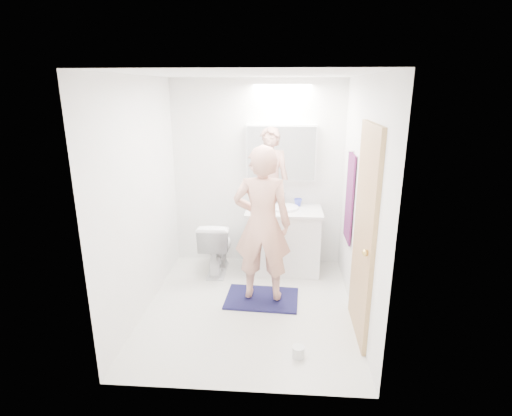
# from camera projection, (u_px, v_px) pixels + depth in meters

# --- Properties ---
(floor) EXTENTS (2.50, 2.50, 0.00)m
(floor) POSITION_uv_depth(u_px,v_px,m) (250.00, 307.00, 4.31)
(floor) COLOR silver
(floor) RESTS_ON ground
(ceiling) EXTENTS (2.50, 2.50, 0.00)m
(ceiling) POSITION_uv_depth(u_px,v_px,m) (249.00, 74.00, 3.61)
(ceiling) COLOR white
(ceiling) RESTS_ON floor
(wall_back) EXTENTS (2.50, 0.00, 2.50)m
(wall_back) POSITION_uv_depth(u_px,v_px,m) (258.00, 174.00, 5.16)
(wall_back) COLOR white
(wall_back) RESTS_ON floor
(wall_front) EXTENTS (2.50, 0.00, 2.50)m
(wall_front) POSITION_uv_depth(u_px,v_px,m) (233.00, 250.00, 2.77)
(wall_front) COLOR white
(wall_front) RESTS_ON floor
(wall_left) EXTENTS (0.00, 2.50, 2.50)m
(wall_left) POSITION_uv_depth(u_px,v_px,m) (142.00, 199.00, 4.04)
(wall_left) COLOR white
(wall_left) RESTS_ON floor
(wall_right) EXTENTS (0.00, 2.50, 2.50)m
(wall_right) POSITION_uv_depth(u_px,v_px,m) (361.00, 203.00, 3.89)
(wall_right) COLOR white
(wall_right) RESTS_ON floor
(vanity_cabinet) EXTENTS (0.90, 0.55, 0.78)m
(vanity_cabinet) POSITION_uv_depth(u_px,v_px,m) (283.00, 241.00, 5.10)
(vanity_cabinet) COLOR white
(vanity_cabinet) RESTS_ON floor
(countertop) EXTENTS (0.95, 0.58, 0.04)m
(countertop) POSITION_uv_depth(u_px,v_px,m) (284.00, 211.00, 4.98)
(countertop) COLOR silver
(countertop) RESTS_ON vanity_cabinet
(sink_basin) EXTENTS (0.36, 0.36, 0.03)m
(sink_basin) POSITION_uv_depth(u_px,v_px,m) (284.00, 208.00, 5.00)
(sink_basin) COLOR white
(sink_basin) RESTS_ON countertop
(faucet) EXTENTS (0.02, 0.02, 0.16)m
(faucet) POSITION_uv_depth(u_px,v_px,m) (284.00, 199.00, 5.16)
(faucet) COLOR #B7B6BB
(faucet) RESTS_ON countertop
(medicine_cabinet) EXTENTS (0.88, 0.14, 0.70)m
(medicine_cabinet) POSITION_uv_depth(u_px,v_px,m) (281.00, 153.00, 4.98)
(medicine_cabinet) COLOR white
(medicine_cabinet) RESTS_ON wall_back
(mirror_panel) EXTENTS (0.84, 0.01, 0.66)m
(mirror_panel) POSITION_uv_depth(u_px,v_px,m) (281.00, 154.00, 4.90)
(mirror_panel) COLOR silver
(mirror_panel) RESTS_ON medicine_cabinet
(toilet) EXTENTS (0.40, 0.69, 0.69)m
(toilet) POSITION_uv_depth(u_px,v_px,m) (216.00, 246.00, 5.06)
(toilet) COLOR white
(toilet) RESTS_ON floor
(bath_rug) EXTENTS (0.83, 0.59, 0.02)m
(bath_rug) POSITION_uv_depth(u_px,v_px,m) (262.00, 298.00, 4.47)
(bath_rug) COLOR #19143E
(bath_rug) RESTS_ON floor
(person) EXTENTS (0.64, 0.44, 1.69)m
(person) POSITION_uv_depth(u_px,v_px,m) (262.00, 224.00, 4.21)
(person) COLOR tan
(person) RESTS_ON bath_rug
(door) EXTENTS (0.04, 0.80, 2.00)m
(door) POSITION_uv_depth(u_px,v_px,m) (364.00, 235.00, 3.61)
(door) COLOR tan
(door) RESTS_ON wall_right
(door_knob) EXTENTS (0.06, 0.06, 0.06)m
(door_knob) POSITION_uv_depth(u_px,v_px,m) (366.00, 253.00, 3.35)
(door_knob) COLOR gold
(door_knob) RESTS_ON door
(towel) EXTENTS (0.02, 0.42, 1.00)m
(towel) POSITION_uv_depth(u_px,v_px,m) (350.00, 198.00, 4.44)
(towel) COLOR #131A3E
(towel) RESTS_ON wall_right
(towel_hook) EXTENTS (0.07, 0.02, 0.02)m
(towel_hook) POSITION_uv_depth(u_px,v_px,m) (352.00, 151.00, 4.29)
(towel_hook) COLOR silver
(towel_hook) RESTS_ON wall_right
(soap_bottle_a) EXTENTS (0.09, 0.09, 0.22)m
(soap_bottle_a) POSITION_uv_depth(u_px,v_px,m) (257.00, 197.00, 5.11)
(soap_bottle_a) COLOR #CCC584
(soap_bottle_a) RESTS_ON countertop
(soap_bottle_b) EXTENTS (0.10, 0.10, 0.17)m
(soap_bottle_b) POSITION_uv_depth(u_px,v_px,m) (272.00, 199.00, 5.13)
(soap_bottle_b) COLOR #5B83C4
(soap_bottle_b) RESTS_ON countertop
(toothbrush_cup) EXTENTS (0.14, 0.14, 0.10)m
(toothbrush_cup) POSITION_uv_depth(u_px,v_px,m) (298.00, 202.00, 5.10)
(toothbrush_cup) COLOR #3F49BD
(toothbrush_cup) RESTS_ON countertop
(toilet_paper_roll) EXTENTS (0.11, 0.11, 0.10)m
(toilet_paper_roll) POSITION_uv_depth(u_px,v_px,m) (298.00, 352.00, 3.51)
(toilet_paper_roll) COLOR silver
(toilet_paper_roll) RESTS_ON floor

